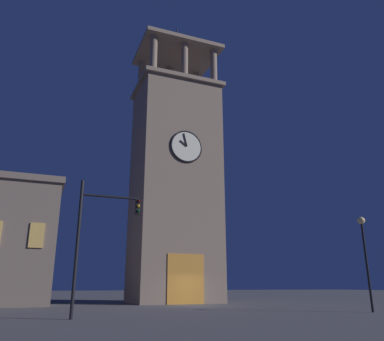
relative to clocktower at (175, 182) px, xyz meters
The scene contains 4 objects.
ground_plane 12.06m from the clocktower, 91.85° to the left, with size 200.00×200.00×0.00m, color #4C4C51.
clocktower is the anchor object (origin of this frame).
traffic_signal_near 18.42m from the clocktower, 58.39° to the left, with size 3.01×0.41×6.44m.
street_lamp 18.59m from the clocktower, 112.47° to the left, with size 0.44×0.44×5.46m.
Camera 1 is at (11.63, 28.45, 1.45)m, focal length 35.65 mm.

